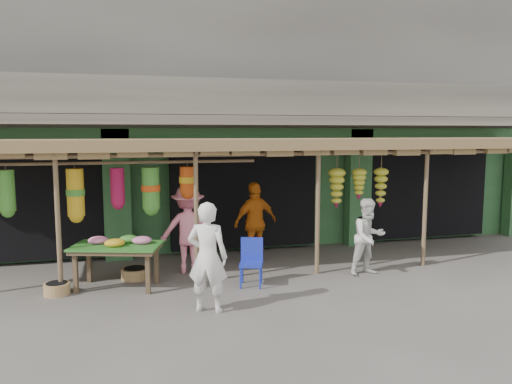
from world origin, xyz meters
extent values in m
plane|color=#514C47|center=(0.00, 0.00, 0.00)|extent=(80.00, 80.00, 0.00)
cube|color=gray|center=(0.00, 5.00, 5.00)|extent=(16.00, 6.00, 4.00)
cube|color=#2D6033|center=(0.00, 5.15, 1.50)|extent=(16.00, 5.70, 3.00)
cube|color=gray|center=(0.00, 1.65, 3.20)|extent=(16.00, 0.90, 0.22)
cube|color=gray|center=(0.00, 1.25, 3.70)|extent=(16.00, 0.10, 0.80)
cube|color=#2D6033|center=(0.00, 2.05, 2.85)|extent=(16.00, 0.35, 0.35)
cube|color=yellow|center=(-5.00, 1.97, 2.75)|extent=(1.70, 0.06, 0.55)
cube|color=#B21414|center=(-5.00, 1.93, 2.75)|extent=(1.30, 0.02, 0.30)
cube|color=black|center=(-5.00, 3.00, 1.35)|extent=(3.60, 2.00, 2.50)
cube|color=black|center=(0.00, 3.00, 1.35)|extent=(3.60, 2.00, 2.50)
cube|color=black|center=(5.00, 3.00, 1.35)|extent=(3.60, 2.00, 2.50)
cube|color=#2D6033|center=(-3.00, 2.05, 1.50)|extent=(0.60, 0.35, 3.00)
cube|color=#2D6033|center=(3.00, 2.05, 1.50)|extent=(0.60, 0.35, 3.00)
cylinder|color=brown|center=(-4.00, -0.20, 1.30)|extent=(0.09, 0.09, 2.60)
cylinder|color=brown|center=(-1.50, -0.20, 1.30)|extent=(0.09, 0.09, 2.60)
cylinder|color=brown|center=(1.00, -0.20, 1.30)|extent=(0.09, 0.09, 2.60)
cylinder|color=brown|center=(3.50, -0.20, 1.30)|extent=(0.09, 0.09, 2.60)
cylinder|color=brown|center=(-0.25, -0.20, 2.50)|extent=(12.90, 0.08, 0.08)
cylinder|color=brown|center=(-3.00, 0.20, 2.35)|extent=(5.50, 0.06, 0.06)
cube|color=brown|center=(0.00, 0.90, 2.68)|extent=(14.00, 2.70, 0.22)
cube|color=#4F3E28|center=(-3.74, -0.26, 0.36)|extent=(0.10, 0.10, 0.71)
cube|color=#4F3E28|center=(-2.46, -0.65, 0.36)|extent=(0.10, 0.10, 0.71)
cube|color=#4F3E28|center=(-3.54, 0.37, 0.36)|extent=(0.10, 0.10, 0.71)
cube|color=#4F3E28|center=(-2.26, -0.01, 0.36)|extent=(0.10, 0.10, 0.71)
cube|color=#4F3E28|center=(-3.00, -0.14, 0.76)|extent=(1.75, 1.30, 0.07)
cube|color=#26661E|center=(-3.00, -0.14, 0.81)|extent=(1.82, 1.37, 0.03)
ellipsoid|color=pink|center=(-3.34, 0.08, 0.89)|extent=(0.37, 0.31, 0.16)
ellipsoid|color=gold|center=(-3.03, -0.24, 0.89)|extent=(0.37, 0.31, 0.16)
ellipsoid|color=pink|center=(-2.54, -0.14, 0.89)|extent=(0.37, 0.31, 0.16)
ellipsoid|color=#469431|center=(-2.78, 0.03, 0.89)|extent=(0.37, 0.31, 0.16)
cylinder|color=#1B2AAF|center=(-0.76, -0.79, 0.20)|extent=(0.04, 0.04, 0.41)
cylinder|color=#1B2AAF|center=(-0.41, -0.90, 0.20)|extent=(0.04, 0.04, 0.41)
cylinder|color=#1B2AAF|center=(-0.65, -0.44, 0.20)|extent=(0.04, 0.04, 0.41)
cylinder|color=#1B2AAF|center=(-0.30, -0.56, 0.20)|extent=(0.04, 0.04, 0.41)
cube|color=#1B2AAF|center=(-0.53, -0.67, 0.43)|extent=(0.54, 0.54, 0.05)
cube|color=#1B2AAF|center=(-0.46, -0.48, 0.67)|extent=(0.42, 0.17, 0.46)
cylinder|color=olive|center=(-2.67, 0.39, 0.11)|extent=(0.72, 0.72, 0.21)
cylinder|color=#986D47|center=(-4.07, -0.27, 0.11)|extent=(0.49, 0.49, 0.21)
imported|color=white|center=(-1.54, -1.81, 0.91)|extent=(0.79, 0.67, 1.82)
imported|color=silver|center=(2.00, -0.52, 0.79)|extent=(0.85, 0.71, 1.58)
imported|color=orange|center=(0.00, 1.04, 0.91)|extent=(1.15, 0.73, 1.82)
imported|color=pink|center=(-1.57, 0.59, 0.91)|extent=(1.26, 0.82, 1.83)
camera|label=1|loc=(-2.77, -9.66, 2.95)|focal=35.00mm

